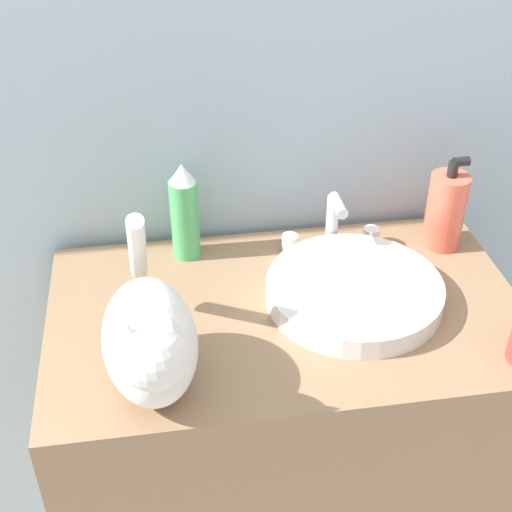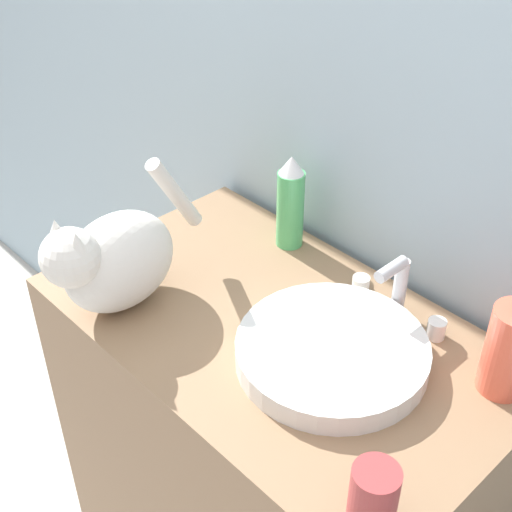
{
  "view_description": "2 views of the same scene",
  "coord_description": "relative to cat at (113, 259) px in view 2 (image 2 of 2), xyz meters",
  "views": [
    {
      "loc": [
        -0.21,
        -0.71,
        1.72
      ],
      "look_at": [
        -0.05,
        0.25,
        1.03
      ],
      "focal_mm": 50.0,
      "sensor_mm": 36.0,
      "label": 1
    },
    {
      "loc": [
        0.65,
        -0.41,
        1.74
      ],
      "look_at": [
        -0.05,
        0.25,
        1.04
      ],
      "focal_mm": 50.0,
      "sensor_mm": 36.0,
      "label": 2
    }
  ],
  "objects": [
    {
      "name": "cat",
      "position": [
        0.0,
        0.0,
        0.0
      ],
      "size": [
        0.15,
        0.34,
        0.25
      ],
      "rotation": [
        0.0,
        0.0,
        -1.51
      ],
      "color": "silver",
      "rests_on": "vanity_cabinet"
    },
    {
      "name": "sink_basin",
      "position": [
        0.36,
        0.17,
        -0.08
      ],
      "size": [
        0.31,
        0.31,
        0.04
      ],
      "color": "white",
      "rests_on": "vanity_cabinet"
    },
    {
      "name": "faucet",
      "position": [
        0.36,
        0.33,
        -0.05
      ],
      "size": [
        0.2,
        0.08,
        0.13
      ],
      "color": "silver",
      "rests_on": "vanity_cabinet"
    },
    {
      "name": "soap_bottle",
      "position": [
        0.58,
        0.32,
        -0.02
      ],
      "size": [
        0.08,
        0.08,
        0.19
      ],
      "color": "#EF6047",
      "rests_on": "vanity_cabinet"
    },
    {
      "name": "cup",
      "position": [
        0.59,
        -0.02,
        -0.05
      ],
      "size": [
        0.06,
        0.06,
        0.11
      ],
      "color": "#9E3838",
      "rests_on": "vanity_cabinet"
    },
    {
      "name": "vanity_cabinet",
      "position": [
        0.24,
        0.16,
        -0.56
      ],
      "size": [
        0.84,
        0.52,
        0.92
      ],
      "color": "#8C6B4C",
      "rests_on": "ground_plane"
    },
    {
      "name": "wall_back",
      "position": [
        0.24,
        0.46,
        0.23
      ],
      "size": [
        6.0,
        0.05,
        2.5
      ],
      "color": "#9EB7C6",
      "rests_on": "ground_plane"
    },
    {
      "name": "spray_bottle",
      "position": [
        0.08,
        0.36,
        -0.01
      ],
      "size": [
        0.05,
        0.05,
        0.2
      ],
      "color": "#4CB266",
      "rests_on": "vanity_cabinet"
    }
  ]
}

